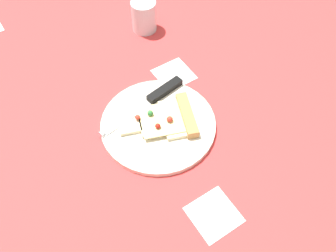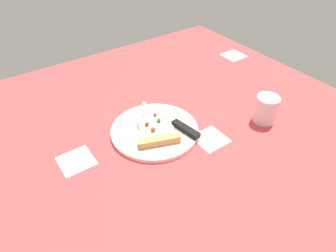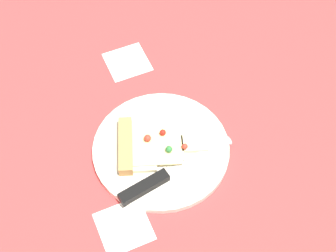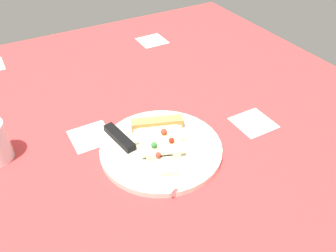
{
  "view_description": "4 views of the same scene",
  "coord_description": "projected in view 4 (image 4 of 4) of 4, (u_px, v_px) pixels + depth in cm",
  "views": [
    {
      "loc": [
        44.0,
        -30.83,
        67.76
      ],
      "look_at": [
        5.71,
        -5.99,
        4.02
      ],
      "focal_mm": 38.09,
      "sensor_mm": 36.0,
      "label": 1
    },
    {
      "loc": [
        37.95,
        51.55,
        58.21
      ],
      "look_at": [
        -0.3,
        -2.66,
        3.77
      ],
      "focal_mm": 31.13,
      "sensor_mm": 36.0,
      "label": 2
    },
    {
      "loc": [
        -44.14,
        12.37,
        82.03
      ],
      "look_at": [
        4.31,
        -8.82,
        4.27
      ],
      "focal_mm": 52.19,
      "sensor_mm": 36.0,
      "label": 3
    },
    {
      "loc": [
        -23.76,
        -55.53,
        51.58
      ],
      "look_at": [
        5.66,
        -3.1,
        3.35
      ],
      "focal_mm": 36.68,
      "sensor_mm": 36.0,
      "label": 4
    }
  ],
  "objects": [
    {
      "name": "plate",
      "position": [
        161.0,
        149.0,
        0.75
      ],
      "size": [
        26.69,
        26.69,
        1.32
      ],
      "primitive_type": "cylinder",
      "color": "silver",
      "rests_on": "ground_plane"
    },
    {
      "name": "knife",
      "position": [
        132.0,
        150.0,
        0.73
      ],
      "size": [
        5.94,
        24.02,
        2.45
      ],
      "rotation": [
        0.0,
        0.0,
        3.3
      ],
      "color": "silver",
      "rests_on": "plate"
    },
    {
      "name": "pizza_slice",
      "position": [
        159.0,
        136.0,
        0.76
      ],
      "size": [
        14.21,
        19.02,
        2.68
      ],
      "rotation": [
        0.0,
        0.0,
        2.79
      ],
      "color": "beige",
      "rests_on": "plate"
    },
    {
      "name": "ground_plane",
      "position": [
        140.0,
        142.0,
        0.8
      ],
      "size": [
        133.92,
        133.92,
        3.0
      ],
      "color": "#D13838",
      "rests_on": "ground"
    }
  ]
}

